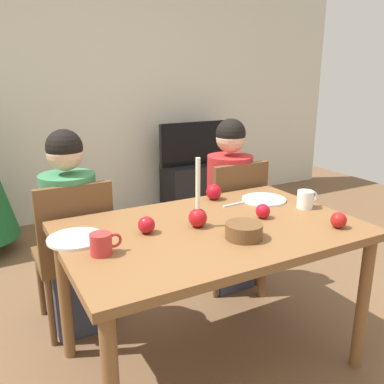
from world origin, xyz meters
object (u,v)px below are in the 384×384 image
at_px(apple_by_left_plate, 263,211).
at_px(bowl_walnuts, 244,231).
at_px(dining_table, 212,243).
at_px(candle_centerpiece, 198,213).
at_px(mug_left, 102,244).
at_px(chair_right, 231,217).
at_px(tv_stand, 193,185).
at_px(apple_far_edge, 146,225).
at_px(mug_right, 306,199).
at_px(apple_near_candle, 339,220).
at_px(person_left_child, 72,237).
at_px(tv, 193,144).
at_px(plate_left, 76,239).
at_px(person_right_child, 229,208).
at_px(plate_right, 264,200).
at_px(apple_by_right_mug, 214,192).
at_px(chair_left, 74,248).

bearing_deg(apple_by_left_plate, bowl_walnuts, -144.57).
xyz_separation_m(dining_table, candle_centerpiece, (-0.06, 0.03, 0.15)).
xyz_separation_m(dining_table, mug_left, (-0.55, -0.05, 0.13)).
relative_size(candle_centerpiece, apple_by_left_plate, 4.55).
height_order(chair_right, tv_stand, chair_right).
distance_m(chair_right, apple_far_edge, 1.02).
height_order(mug_right, apple_near_candle, mug_right).
height_order(person_left_child, apple_far_edge, person_left_child).
height_order(person_left_child, apple_near_candle, person_left_child).
relative_size(dining_table, chair_right, 1.56).
height_order(tv_stand, tv, tv).
bearing_deg(candle_centerpiece, apple_far_edge, 170.32).
bearing_deg(plate_left, person_right_child, 23.49).
distance_m(person_right_child, candle_centerpiece, 0.88).
bearing_deg(plate_right, chair_right, 82.71).
bearing_deg(chair_right, mug_right, -83.98).
bearing_deg(plate_left, chair_right, 22.09).
distance_m(tv_stand, mug_right, 2.44).
xyz_separation_m(plate_right, apple_near_candle, (0.04, -0.50, 0.03)).
distance_m(plate_right, apple_by_right_mug, 0.29).
height_order(tv, mug_left, tv).
relative_size(dining_table, apple_by_left_plate, 19.08).
bearing_deg(tv_stand, apple_by_left_plate, -110.60).
distance_m(person_left_child, apple_far_edge, 0.65).
bearing_deg(chair_left, candle_centerpiece, -50.90).
bearing_deg(person_right_child, apple_by_left_plate, -109.86).
bearing_deg(mug_right, apple_by_left_plate, -177.06).
distance_m(person_left_child, apple_by_left_plate, 1.07).
bearing_deg(plate_right, tv, 71.87).
xyz_separation_m(plate_left, plate_right, (1.08, 0.06, 0.00)).
xyz_separation_m(chair_right, apple_near_candle, (-0.01, -0.90, 0.28)).
bearing_deg(chair_right, tv, 69.48).
relative_size(chair_right, tv_stand, 1.41).
bearing_deg(person_right_child, bowl_walnuts, -119.80).
height_order(plate_left, mug_right, mug_right).
height_order(mug_left, apple_far_edge, mug_left).
relative_size(apple_near_candle, apple_by_right_mug, 0.85).
xyz_separation_m(person_right_child, candle_centerpiece, (-0.58, -0.61, 0.25)).
bearing_deg(tv, candle_centerpiece, -118.22).
xyz_separation_m(plate_left, bowl_walnuts, (0.66, -0.33, 0.03)).
bearing_deg(tv_stand, mug_right, -103.88).
bearing_deg(tv, chair_right, -110.52).
xyz_separation_m(dining_table, apple_far_edge, (-0.30, 0.07, 0.12)).
height_order(dining_table, apple_by_right_mug, apple_by_right_mug).
bearing_deg(person_right_child, apple_far_edge, -145.65).
height_order(dining_table, bowl_walnuts, bowl_walnuts).
xyz_separation_m(chair_right, person_right_child, (-0.00, 0.03, 0.06)).
height_order(plate_right, apple_by_right_mug, apple_by_right_mug).
bearing_deg(bowl_walnuts, person_left_child, 124.97).
relative_size(plate_left, bowl_walnuts, 1.50).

